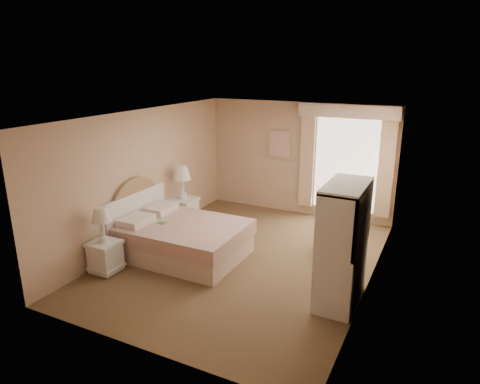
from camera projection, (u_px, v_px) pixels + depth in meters
The scene contains 9 objects.
room at pixel (245, 191), 7.12m from camera, with size 4.21×5.51×2.51m.
window at pixel (345, 161), 8.92m from camera, with size 2.05×0.22×2.51m.
framed_art at pixel (279, 144), 9.55m from camera, with size 0.52×0.04×0.62m.
bed at pixel (179, 237), 7.58m from camera, with size 2.10×1.60×1.42m.
nightstand_near at pixel (104, 248), 6.93m from camera, with size 0.46×0.46×1.10m.
nightstand_far at pixel (183, 204), 8.87m from camera, with size 0.53×0.53×1.27m.
round_table at pixel (346, 205), 8.91m from camera, with size 0.65×0.65×0.69m.
cafe_chair at pixel (330, 220), 7.90m from camera, with size 0.56×0.56×0.88m.
armoire at pixel (342, 254), 5.99m from camera, with size 0.53×1.06×1.76m.
Camera 1 is at (2.96, -6.14, 3.31)m, focal length 32.00 mm.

